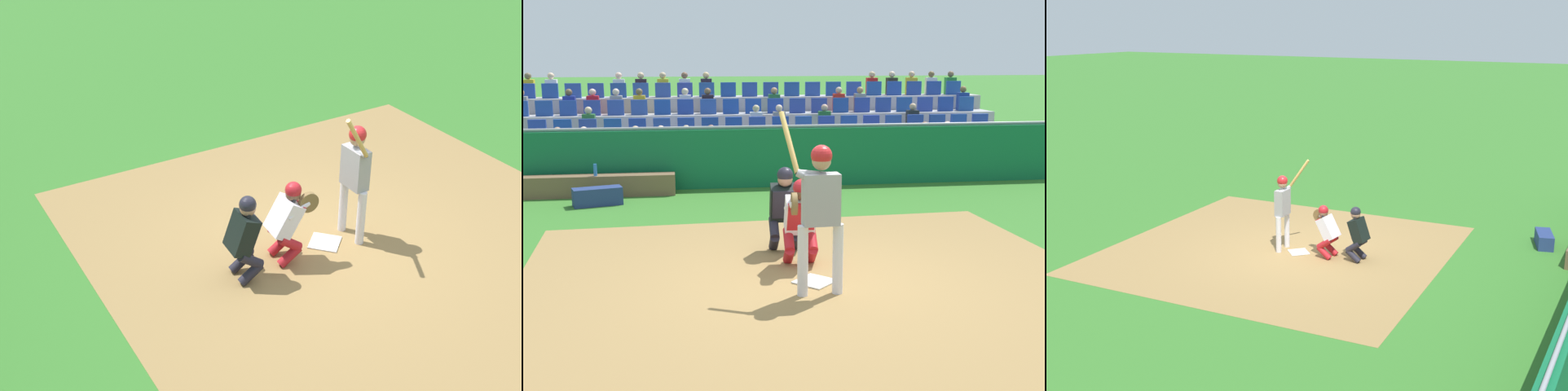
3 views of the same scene
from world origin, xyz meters
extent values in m
plane|color=#337127|center=(0.00, 0.00, 0.00)|extent=(160.00, 160.00, 0.00)
cube|color=olive|center=(0.00, 0.50, 0.00)|extent=(7.90, 8.11, 0.01)
cube|color=white|center=(0.00, 0.00, 0.02)|extent=(0.62, 0.62, 0.02)
cylinder|color=silver|center=(-0.20, 0.44, 0.44)|extent=(0.14, 0.14, 0.88)
cylinder|color=silver|center=(0.24, 0.46, 0.44)|extent=(0.14, 0.14, 0.88)
cube|color=gray|center=(0.02, 0.45, 1.19)|extent=(0.45, 0.24, 0.62)
sphere|color=#A87F5F|center=(0.02, 0.45, 1.66)|extent=(0.23, 0.23, 0.23)
sphere|color=#B21C1E|center=(0.02, 0.45, 1.72)|extent=(0.26, 0.26, 0.26)
cylinder|color=gray|center=(0.07, 0.43, 1.49)|extent=(0.47, 0.12, 0.14)
cylinder|color=gray|center=(0.25, 0.43, 1.49)|extent=(0.17, 0.14, 0.13)
cylinder|color=tan|center=(0.37, 0.19, 1.86)|extent=(0.20, 0.51, 0.71)
sphere|color=black|center=(0.30, 0.41, 1.52)|extent=(0.06, 0.06, 0.06)
cylinder|color=red|center=(-0.10, -0.74, 0.15)|extent=(0.16, 0.39, 0.34)
cylinder|color=red|center=(-0.10, -0.74, 0.37)|extent=(0.16, 0.39, 0.33)
cylinder|color=red|center=(0.22, -0.75, 0.15)|extent=(0.16, 0.39, 0.34)
cylinder|color=red|center=(0.22, -0.75, 0.37)|extent=(0.16, 0.39, 0.33)
cube|color=white|center=(0.06, -0.76, 0.72)|extent=(0.44, 0.50, 0.60)
cube|color=red|center=(0.07, -0.65, 0.72)|extent=(0.39, 0.29, 0.43)
sphere|color=brown|center=(0.07, -0.63, 1.07)|extent=(0.22, 0.22, 0.22)
cube|color=black|center=(0.07, -0.63, 1.07)|extent=(0.20, 0.14, 0.19)
sphere|color=red|center=(0.07, -0.63, 1.13)|extent=(0.24, 0.24, 0.24)
cylinder|color=brown|center=(0.20, -0.45, 0.95)|extent=(0.09, 0.30, 0.30)
cylinder|color=white|center=(0.22, -0.63, 0.88)|extent=(0.14, 0.40, 0.22)
cylinder|color=#211F2B|center=(0.02, -1.43, 0.15)|extent=(0.16, 0.39, 0.34)
cylinder|color=#211F2B|center=(0.02, -1.43, 0.37)|extent=(0.16, 0.39, 0.33)
cylinder|color=#211F2B|center=(0.34, -1.44, 0.15)|extent=(0.16, 0.39, 0.34)
cylinder|color=#211F2B|center=(0.34, -1.44, 0.37)|extent=(0.16, 0.39, 0.33)
cube|color=black|center=(0.18, -1.49, 0.74)|extent=(0.44, 0.43, 0.60)
cube|color=#211F2B|center=(0.18, -1.37, 0.74)|extent=(0.39, 0.22, 0.45)
sphere|color=#B0755B|center=(0.18, -1.40, 1.11)|extent=(0.22, 0.22, 0.22)
cube|color=black|center=(0.18, -1.40, 1.11)|extent=(0.20, 0.11, 0.20)
sphere|color=#211F2B|center=(0.18, -1.40, 1.17)|extent=(0.24, 0.24, 0.24)
cube|color=navy|center=(3.32, -5.10, 0.17)|extent=(0.99, 0.60, 0.35)
camera|label=1|loc=(7.30, -5.02, 5.90)|focal=48.03mm
camera|label=2|loc=(1.60, 8.22, 2.90)|focal=46.89mm
camera|label=3|loc=(-13.27, -7.42, 5.40)|focal=46.05mm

